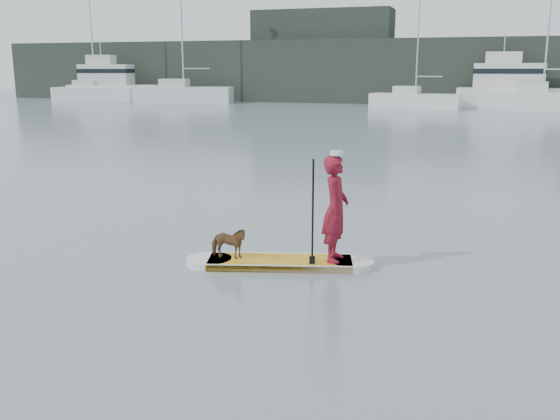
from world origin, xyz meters
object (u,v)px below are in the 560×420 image
(dog, at_px, (228,243))
(sailboat_d, at_px, (414,99))
(sailboat_b, at_px, (183,93))
(motor_yacht_a, at_px, (515,88))
(paddler, at_px, (335,209))
(motor_yacht_b, at_px, (112,84))
(sailboat_a, at_px, (95,93))
(sailboat_e, at_px, (541,99))
(paddleboard, at_px, (280,262))

(dog, height_order, sailboat_d, sailboat_d)
(sailboat_b, relative_size, motor_yacht_a, 1.36)
(paddler, relative_size, sailboat_b, 0.13)
(dog, height_order, motor_yacht_b, motor_yacht_b)
(sailboat_a, distance_m, sailboat_e, 41.84)
(paddler, bearing_deg, motor_yacht_a, -9.88)
(paddler, distance_m, motor_yacht_b, 56.91)
(sailboat_d, height_order, motor_yacht_b, sailboat_d)
(paddleboard, xyz_separation_m, sailboat_d, (-2.71, 43.82, 0.72))
(motor_yacht_a, relative_size, motor_yacht_b, 1.07)
(sailboat_b, height_order, motor_yacht_b, sailboat_b)
(sailboat_e, height_order, motor_yacht_b, sailboat_e)
(paddler, bearing_deg, sailboat_e, -12.67)
(paddleboard, relative_size, motor_yacht_b, 0.33)
(paddleboard, height_order, paddler, paddler)
(sailboat_a, xyz_separation_m, motor_yacht_b, (1.46, 0.89, 0.86))
(dog, distance_m, sailboat_d, 44.10)
(dog, xyz_separation_m, sailboat_e, (8.02, 44.65, 0.49))
(sailboat_e, xyz_separation_m, motor_yacht_a, (-1.95, 2.53, 0.83))
(sailboat_a, height_order, motor_yacht_b, sailboat_a)
(dog, bearing_deg, paddleboard, -79.15)
(motor_yacht_a, bearing_deg, sailboat_d, -158.57)
(paddler, relative_size, sailboat_a, 0.15)
(sailboat_b, bearing_deg, paddler, -71.96)
(sailboat_a, xyz_separation_m, sailboat_d, (31.97, -1.08, -0.06))
(paddler, bearing_deg, dog, 101.02)
(sailboat_e, bearing_deg, paddler, -95.13)
(sailboat_b, height_order, motor_yacht_a, sailboat_b)
(paddler, distance_m, sailboat_a, 57.10)
(paddleboard, relative_size, paddler, 1.75)
(paddler, xyz_separation_m, sailboat_a, (-35.60, 44.64, -0.19))
(motor_yacht_a, bearing_deg, paddleboard, -96.38)
(paddler, relative_size, motor_yacht_a, 0.18)
(sailboat_a, xyz_separation_m, motor_yacht_a, (39.89, 2.03, 0.89))
(sailboat_d, distance_m, sailboat_e, 9.88)
(paddleboard, distance_m, sailboat_a, 56.74)
(dog, bearing_deg, motor_yacht_b, 30.30)
(dog, relative_size, sailboat_d, 0.06)
(motor_yacht_a, bearing_deg, paddler, -95.31)
(sailboat_a, bearing_deg, sailboat_e, -9.89)
(paddleboard, distance_m, dog, 0.97)
(paddleboard, xyz_separation_m, dog, (-0.87, -0.24, 0.34))
(sailboat_b, bearing_deg, sailboat_d, -16.65)
(paddler, bearing_deg, paddleboard, 101.02)
(sailboat_e, distance_m, motor_yacht_a, 3.30)
(sailboat_b, relative_size, sailboat_e, 1.11)
(sailboat_d, bearing_deg, paddleboard, -80.65)
(dog, xyz_separation_m, motor_yacht_a, (6.07, 47.17, 1.32))
(dog, relative_size, sailboat_e, 0.05)
(paddleboard, height_order, motor_yacht_b, motor_yacht_b)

